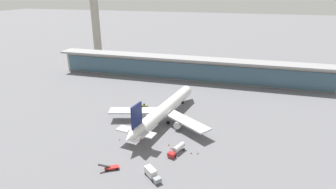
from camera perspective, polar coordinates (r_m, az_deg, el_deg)
The scene contains 15 objects.
ground_plane at distance 131.32m, azimuth -1.43°, elevation -5.08°, with size 1200.00×1200.00×0.00m, color slate.
airliner_on_stand at distance 127.14m, azimuth -0.95°, elevation -3.29°, with size 49.04×64.46×17.22m.
service_truck_near_nose_olive at distance 143.81m, azimuth -4.81°, elevation -2.35°, with size 2.89×1.76×2.05m.
service_truck_under_wing_yellow at distance 127.93m, azimuth 4.27°, elevation -5.44°, with size 3.15×2.27×2.05m.
service_truck_mid_apron_grey at distance 93.66m, azimuth -3.34°, elevation -15.82°, with size 7.04×6.50×3.10m.
service_truck_by_tail_red at distance 105.51m, azimuth 1.90°, elevation -11.10°, with size 5.17×8.84×2.95m.
service_truck_on_taxiway_red at distance 99.41m, azimuth -11.60°, elevation -14.45°, with size 6.61×4.47×2.70m.
service_truck_at_far_stand_red at distance 116.73m, azimuth -6.29°, elevation -8.33°, with size 5.18×6.24×2.70m.
terminal_building at distance 186.40m, azimuth 4.24°, elevation 5.46°, with size 183.60×12.80×15.20m.
control_tower at distance 238.36m, azimuth -14.80°, elevation 16.03°, with size 12.00×12.00×72.69m.
safety_cone_alpha at distance 108.50m, azimuth 0.66°, elevation -10.96°, with size 0.62×0.62×0.70m.
safety_cone_bravo at distance 106.28m, azimuth 6.13°, elevation -11.85°, with size 0.62×0.62×0.70m.
safety_cone_charlie at distance 110.73m, azimuth 0.16°, elevation -10.24°, with size 0.62×0.62×0.70m.
safety_cone_delta at distance 106.14m, azimuth 4.79°, elevation -11.84°, with size 0.62×0.62×0.70m.
safety_cone_echo at distance 115.98m, azimuth -9.88°, elevation -9.02°, with size 0.62×0.62×0.70m.
Camera 1 is at (34.64, -112.68, 57.86)m, focal length 29.73 mm.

